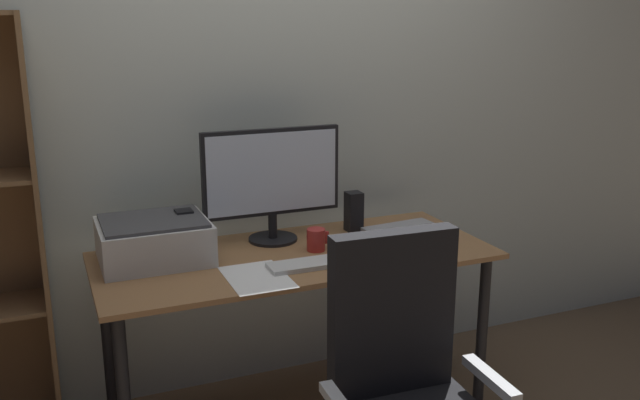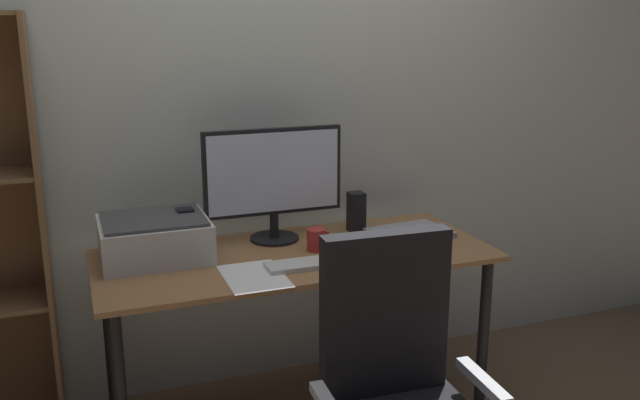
{
  "view_description": "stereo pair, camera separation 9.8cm",
  "coord_description": "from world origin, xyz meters",
  "px_view_note": "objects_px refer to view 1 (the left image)",
  "views": [
    {
      "loc": [
        -0.88,
        -2.37,
        1.62
      ],
      "look_at": [
        0.1,
        -0.02,
        0.95
      ],
      "focal_mm": 38.63,
      "sensor_mm": 36.0,
      "label": 1
    },
    {
      "loc": [
        -0.79,
        -2.4,
        1.62
      ],
      "look_at": [
        0.1,
        -0.02,
        0.95
      ],
      "focal_mm": 38.63,
      "sensor_mm": 36.0,
      "label": 2
    }
  ],
  "objects_px": {
    "speaker_left": "(185,231)",
    "speaker_right": "(354,212)",
    "mouse": "(364,253)",
    "printer": "(154,240)",
    "coffee_mug": "(316,240)",
    "desk": "(296,275)",
    "monitor": "(272,178)",
    "laptop": "(407,232)",
    "keyboard": "(307,264)"
  },
  "relations": [
    {
      "from": "keyboard",
      "to": "printer",
      "type": "bearing_deg",
      "value": 151.18
    },
    {
      "from": "monitor",
      "to": "speaker_left",
      "type": "distance_m",
      "value": 0.4
    },
    {
      "from": "laptop",
      "to": "coffee_mug",
      "type": "bearing_deg",
      "value": -179.54
    },
    {
      "from": "laptop",
      "to": "printer",
      "type": "relative_size",
      "value": 0.8
    },
    {
      "from": "laptop",
      "to": "speaker_left",
      "type": "height_order",
      "value": "speaker_left"
    },
    {
      "from": "monitor",
      "to": "printer",
      "type": "height_order",
      "value": "monitor"
    },
    {
      "from": "monitor",
      "to": "speaker_right",
      "type": "xyz_separation_m",
      "value": [
        0.36,
        -0.01,
        -0.18
      ]
    },
    {
      "from": "speaker_right",
      "to": "printer",
      "type": "distance_m",
      "value": 0.85
    },
    {
      "from": "speaker_left",
      "to": "speaker_right",
      "type": "distance_m",
      "value": 0.72
    },
    {
      "from": "laptop",
      "to": "printer",
      "type": "distance_m",
      "value": 1.04
    },
    {
      "from": "laptop",
      "to": "printer",
      "type": "height_order",
      "value": "printer"
    },
    {
      "from": "coffee_mug",
      "to": "laptop",
      "type": "bearing_deg",
      "value": 5.65
    },
    {
      "from": "speaker_left",
      "to": "speaker_right",
      "type": "xyz_separation_m",
      "value": [
        0.72,
        0.0,
        0.0
      ]
    },
    {
      "from": "keyboard",
      "to": "speaker_left",
      "type": "height_order",
      "value": "speaker_left"
    },
    {
      "from": "monitor",
      "to": "coffee_mug",
      "type": "bearing_deg",
      "value": -57.64
    },
    {
      "from": "speaker_left",
      "to": "printer",
      "type": "bearing_deg",
      "value": -158.46
    },
    {
      "from": "keyboard",
      "to": "mouse",
      "type": "relative_size",
      "value": 3.02
    },
    {
      "from": "mouse",
      "to": "printer",
      "type": "xyz_separation_m",
      "value": [
        -0.74,
        0.27,
        0.06
      ]
    },
    {
      "from": "monitor",
      "to": "laptop",
      "type": "xyz_separation_m",
      "value": [
        0.55,
        -0.14,
        -0.25
      ]
    },
    {
      "from": "mouse",
      "to": "monitor",
      "type": "bearing_deg",
      "value": 132.72
    },
    {
      "from": "mouse",
      "to": "coffee_mug",
      "type": "height_order",
      "value": "coffee_mug"
    },
    {
      "from": "speaker_right",
      "to": "speaker_left",
      "type": "bearing_deg",
      "value": 180.0
    },
    {
      "from": "keyboard",
      "to": "printer",
      "type": "height_order",
      "value": "printer"
    },
    {
      "from": "coffee_mug",
      "to": "speaker_right",
      "type": "xyz_separation_m",
      "value": [
        0.25,
        0.17,
        0.04
      ]
    },
    {
      "from": "mouse",
      "to": "laptop",
      "type": "bearing_deg",
      "value": 36.53
    },
    {
      "from": "monitor",
      "to": "speaker_left",
      "type": "relative_size",
      "value": 3.35
    },
    {
      "from": "keyboard",
      "to": "coffee_mug",
      "type": "height_order",
      "value": "coffee_mug"
    },
    {
      "from": "mouse",
      "to": "speaker_left",
      "type": "relative_size",
      "value": 0.56
    },
    {
      "from": "laptop",
      "to": "speaker_left",
      "type": "relative_size",
      "value": 1.88
    },
    {
      "from": "coffee_mug",
      "to": "printer",
      "type": "distance_m",
      "value": 0.62
    },
    {
      "from": "speaker_left",
      "to": "speaker_right",
      "type": "bearing_deg",
      "value": 0.0
    },
    {
      "from": "mouse",
      "to": "coffee_mug",
      "type": "bearing_deg",
      "value": 139.12
    },
    {
      "from": "keyboard",
      "to": "laptop",
      "type": "distance_m",
      "value": 0.57
    },
    {
      "from": "monitor",
      "to": "laptop",
      "type": "bearing_deg",
      "value": -14.35
    },
    {
      "from": "coffee_mug",
      "to": "desk",
      "type": "bearing_deg",
      "value": -179.01
    },
    {
      "from": "mouse",
      "to": "coffee_mug",
      "type": "xyz_separation_m",
      "value": [
        -0.14,
        0.14,
        0.03
      ]
    },
    {
      "from": "keyboard",
      "to": "printer",
      "type": "relative_size",
      "value": 0.72
    },
    {
      "from": "desk",
      "to": "coffee_mug",
      "type": "relative_size",
      "value": 17.26
    },
    {
      "from": "speaker_left",
      "to": "printer",
      "type": "relative_size",
      "value": 0.42
    },
    {
      "from": "mouse",
      "to": "coffee_mug",
      "type": "distance_m",
      "value": 0.2
    },
    {
      "from": "desk",
      "to": "speaker_left",
      "type": "xyz_separation_m",
      "value": [
        -0.39,
        0.18,
        0.18
      ]
    },
    {
      "from": "desk",
      "to": "printer",
      "type": "height_order",
      "value": "printer"
    },
    {
      "from": "mouse",
      "to": "desk",
      "type": "bearing_deg",
      "value": 152.93
    },
    {
      "from": "desk",
      "to": "speaker_left",
      "type": "bearing_deg",
      "value": 155.63
    },
    {
      "from": "desk",
      "to": "printer",
      "type": "xyz_separation_m",
      "value": [
        -0.52,
        0.13,
        0.17
      ]
    },
    {
      "from": "desk",
      "to": "speaker_left",
      "type": "height_order",
      "value": "speaker_left"
    },
    {
      "from": "desk",
      "to": "mouse",
      "type": "height_order",
      "value": "mouse"
    },
    {
      "from": "mouse",
      "to": "keyboard",
      "type": "bearing_deg",
      "value": -171.19
    },
    {
      "from": "mouse",
      "to": "printer",
      "type": "distance_m",
      "value": 0.79
    },
    {
      "from": "mouse",
      "to": "printer",
      "type": "bearing_deg",
      "value": 164.83
    }
  ]
}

